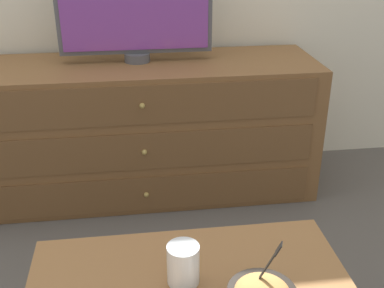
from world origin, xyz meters
TOP-DOWN VIEW (x-y plane):
  - ground_plane at (0.00, 0.00)m, footprint 12.00×12.00m
  - dresser at (0.12, -0.28)m, footprint 1.66×0.52m
  - tv at (0.11, -0.24)m, footprint 0.69×0.12m
  - drink_cup at (0.18, -1.44)m, footprint 0.09×0.09m

SIDE VIEW (x-z plane):
  - ground_plane at x=0.00m, z-range 0.00..0.00m
  - dresser at x=0.12m, z-range 0.00..0.66m
  - drink_cup at x=0.18m, z-range 0.38..0.49m
  - tv at x=0.11m, z-range 0.67..1.18m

